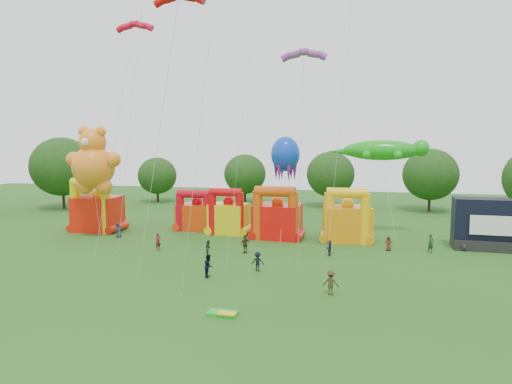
% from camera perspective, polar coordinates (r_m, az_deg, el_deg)
% --- Properties ---
extents(ground, '(160.00, 160.00, 0.00)m').
position_cam_1_polar(ground, '(30.84, -12.64, -15.61)').
color(ground, '#225718').
rests_on(ground, ground).
extents(tree_ring, '(120.02, 122.09, 12.07)m').
position_cam_1_polar(tree_ring, '(30.12, -14.42, -3.78)').
color(tree_ring, '#352314').
rests_on(tree_ring, ground).
extents(bouncy_castle_0, '(5.52, 4.47, 6.89)m').
position_cam_1_polar(bouncy_castle_0, '(61.49, -19.32, -2.23)').
color(bouncy_castle_0, red).
rests_on(bouncy_castle_0, ground).
extents(bouncy_castle_1, '(5.05, 4.25, 5.34)m').
position_cam_1_polar(bouncy_castle_1, '(59.31, -7.44, -2.77)').
color(bouncy_castle_1, red).
rests_on(bouncy_castle_1, ground).
extents(bouncy_castle_2, '(4.78, 4.01, 5.79)m').
position_cam_1_polar(bouncy_castle_2, '(56.54, -3.49, -3.00)').
color(bouncy_castle_2, yellow).
rests_on(bouncy_castle_2, ground).
extents(bouncy_castle_3, '(5.62, 4.66, 6.30)m').
position_cam_1_polar(bouncy_castle_3, '(53.76, 2.62, -3.31)').
color(bouncy_castle_3, red).
rests_on(bouncy_castle_3, ground).
extents(bouncy_castle_4, '(5.88, 5.12, 6.29)m').
position_cam_1_polar(bouncy_castle_4, '(53.25, 11.32, -3.53)').
color(bouncy_castle_4, orange).
rests_on(bouncy_castle_4, ground).
extents(stage_trailer, '(8.72, 3.52, 5.46)m').
position_cam_1_polar(stage_trailer, '(54.53, 27.87, -3.66)').
color(stage_trailer, black).
rests_on(stage_trailer, ground).
extents(teddy_bear_kite, '(6.89, 4.89, 13.24)m').
position_cam_1_polar(teddy_bear_kite, '(56.61, -19.65, 3.04)').
color(teddy_bear_kite, orange).
rests_on(teddy_bear_kite, ground).
extents(gecko_kite, '(12.03, 8.68, 11.70)m').
position_cam_1_polar(gecko_kite, '(55.94, 15.91, 1.63)').
color(gecko_kite, '#17A016').
rests_on(gecko_kite, ground).
extents(octopus_kite, '(3.73, 11.76, 12.12)m').
position_cam_1_polar(octopus_kite, '(56.39, 3.52, 1.08)').
color(octopus_kite, '#0D3FC3').
rests_on(octopus_kite, ground).
extents(parafoil_kites, '(22.96, 13.33, 25.26)m').
position_cam_1_polar(parafoil_kites, '(45.14, -12.79, 7.12)').
color(parafoil_kites, red).
rests_on(parafoil_kites, ground).
extents(diamond_kites, '(24.05, 17.49, 37.44)m').
position_cam_1_polar(diamond_kites, '(41.86, -4.32, 12.80)').
color(diamond_kites, red).
rests_on(diamond_kites, ground).
extents(folded_kite_bundle, '(2.04, 1.16, 0.31)m').
position_cam_1_polar(folded_kite_bundle, '(31.23, -4.16, -14.90)').
color(folded_kite_bundle, green).
rests_on(folded_kite_bundle, ground).
extents(spectator_0, '(0.99, 0.81, 1.75)m').
position_cam_1_polar(spectator_0, '(56.84, -16.82, -4.60)').
color(spectator_0, '#24283D').
rests_on(spectator_0, ground).
extents(spectator_1, '(0.69, 0.81, 1.88)m').
position_cam_1_polar(spectator_1, '(49.16, -12.14, -6.10)').
color(spectator_1, maroon).
rests_on(spectator_1, ground).
extents(spectator_2, '(0.90, 0.95, 1.56)m').
position_cam_1_polar(spectator_2, '(46.35, -5.97, -6.96)').
color(spectator_2, '#193E26').
rests_on(spectator_2, ground).
extents(spectator_3, '(1.21, 0.82, 1.73)m').
position_cam_1_polar(spectator_3, '(40.71, 0.21, -8.69)').
color(spectator_3, black).
rests_on(spectator_3, ground).
extents(spectator_4, '(1.10, 1.16, 1.93)m').
position_cam_1_polar(spectator_4, '(46.94, -1.36, -6.52)').
color(spectator_4, '#3B3417').
rests_on(spectator_4, ground).
extents(spectator_5, '(0.67, 1.51, 1.58)m').
position_cam_1_polar(spectator_5, '(46.64, 9.15, -6.91)').
color(spectator_5, '#272A41').
rests_on(spectator_5, ground).
extents(spectator_6, '(0.88, 0.74, 1.53)m').
position_cam_1_polar(spectator_6, '(49.98, 16.23, -6.21)').
color(spectator_6, '#4F2316').
rests_on(spectator_6, ground).
extents(spectator_7, '(0.86, 0.81, 1.98)m').
position_cam_1_polar(spectator_7, '(50.43, 21.00, -6.01)').
color(spectator_7, '#1B4420').
rests_on(spectator_7, ground).
extents(spectator_8, '(0.87, 1.05, 1.95)m').
position_cam_1_polar(spectator_8, '(39.16, -5.93, -9.17)').
color(spectator_8, black).
rests_on(spectator_8, ground).
extents(spectator_9, '(1.28, 0.83, 1.86)m').
position_cam_1_polar(spectator_9, '(35.19, 9.34, -11.11)').
color(spectator_9, '#382F16').
rests_on(spectator_9, ground).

